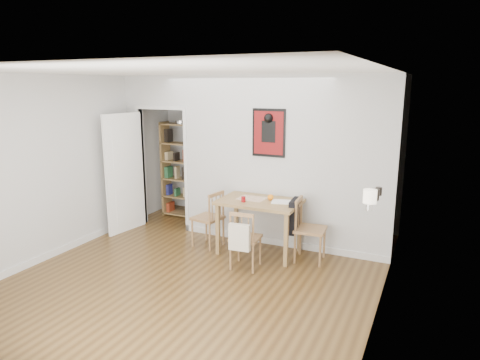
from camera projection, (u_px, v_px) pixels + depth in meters
The scene contains 15 objects.
ground at pixel (203, 272), 5.73m from camera, with size 5.20×5.20×0.00m, color brown.
room_shell at pixel (250, 161), 6.59m from camera, with size 5.20×5.20×5.20m.
dining_table at pixel (259, 207), 6.24m from camera, with size 1.18×0.75×0.80m.
chair_left at pixel (208, 218), 6.57m from camera, with size 0.51×0.51×0.88m.
chair_right at pixel (309, 229), 6.00m from camera, with size 0.55×0.49×0.91m.
chair_front at pixel (245, 238), 5.78m from camera, with size 0.44×0.49×0.82m.
bookshelf at pixel (182, 171), 8.02m from camera, with size 0.75×0.30×1.78m.
fireplace at pixel (376, 248), 4.92m from camera, with size 0.45×1.25×1.16m.
red_glass at pixel (243, 199), 6.14m from camera, with size 0.06×0.06×0.08m, color maroon.
orange_fruit at pixel (271, 197), 6.23m from camera, with size 0.09×0.09×0.09m, color orange.
placemat at pixel (252, 198), 6.33m from camera, with size 0.40×0.30×0.00m, color beige.
notebook at pixel (282, 202), 6.12m from camera, with size 0.30×0.22×0.02m, color white.
mantel_lamp at pixel (370, 198), 4.46m from camera, with size 0.14×0.14×0.22m.
ceramic_jar_a at pixel (375, 194), 4.89m from camera, with size 0.11×0.11×0.13m, color black.
ceramic_jar_b at pixel (379, 191), 5.10m from camera, with size 0.08×0.08×0.10m, color black.
Camera 1 is at (2.70, -4.61, 2.45)m, focal length 32.00 mm.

